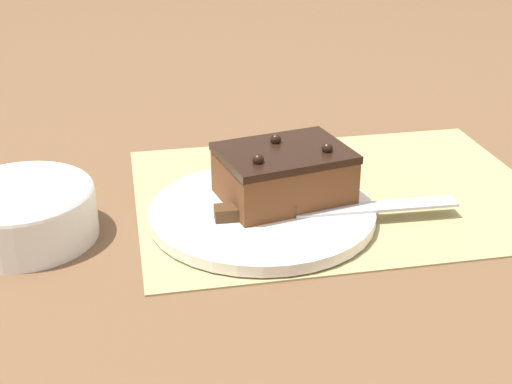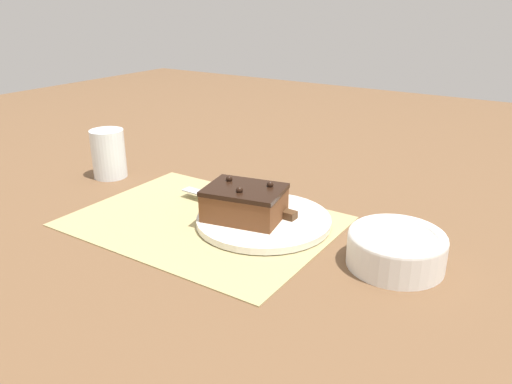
{
  "view_description": "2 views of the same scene",
  "coord_description": "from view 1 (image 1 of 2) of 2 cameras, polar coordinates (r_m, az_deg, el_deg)",
  "views": [
    {
      "loc": [
        0.24,
        0.71,
        0.35
      ],
      "look_at": [
        0.11,
        0.09,
        0.05
      ],
      "focal_mm": 50.0,
      "sensor_mm": 36.0,
      "label": 1
    },
    {
      "loc": [
        0.53,
        -0.64,
        0.38
      ],
      "look_at": [
        0.09,
        0.04,
        0.06
      ],
      "focal_mm": 35.0,
      "sensor_mm": 36.0,
      "label": 2
    }
  ],
  "objects": [
    {
      "name": "ground_plane",
      "position": [
        0.83,
        6.57,
        -0.16
      ],
      "size": [
        3.0,
        3.0,
        0.0
      ],
      "primitive_type": "plane",
      "color": "brown"
    },
    {
      "name": "placemat_woven",
      "position": [
        0.82,
        6.57,
        -0.04
      ],
      "size": [
        0.46,
        0.34,
        0.0
      ],
      "primitive_type": "cube",
      "color": "tan",
      "rests_on": "ground_plane"
    },
    {
      "name": "cake_plate",
      "position": [
        0.76,
        0.48,
        -1.66
      ],
      "size": [
        0.24,
        0.24,
        0.01
      ],
      "color": "white",
      "rests_on": "placemat_woven"
    },
    {
      "name": "chocolate_cake",
      "position": [
        0.76,
        2.24,
        1.48
      ],
      "size": [
        0.15,
        0.12,
        0.07
      ],
      "rotation": [
        0.0,
        0.0,
        0.2
      ],
      "color": "brown",
      "rests_on": "cake_plate"
    },
    {
      "name": "serving_knife",
      "position": [
        0.74,
        3.24,
        -1.41
      ],
      "size": [
        0.26,
        0.03,
        0.01
      ],
      "rotation": [
        0.0,
        0.0,
        1.53
      ],
      "color": "#472D19",
      "rests_on": "cake_plate"
    },
    {
      "name": "small_bowl",
      "position": [
        0.75,
        -18.17,
        -1.44
      ],
      "size": [
        0.15,
        0.15,
        0.06
      ],
      "color": "white",
      "rests_on": "ground_plane"
    }
  ]
}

